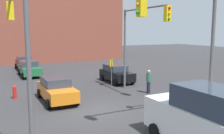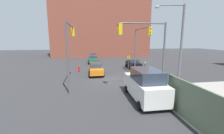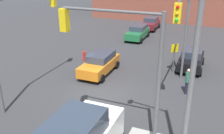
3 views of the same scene
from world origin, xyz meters
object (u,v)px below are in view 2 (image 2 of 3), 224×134
Objects in this scene: sedan_black at (133,63)px; van_white_delivery at (145,85)px; fire_hydrant at (79,69)px; sedan_orange at (96,69)px; mailbox_blue at (176,87)px; hatchback_maroon at (93,56)px; hatchback_green at (93,59)px; traffic_signal_se_corner at (70,42)px; traffic_signal_ne_corner at (147,43)px; traffic_signal_nw_corner at (140,42)px; pedestrian_crossing at (145,68)px; street_lamp_corner at (178,42)px.

van_white_delivery reaches higher than sedan_black.
fire_hydrant is 3.22m from sedan_orange.
mailbox_blue is 14.50m from fire_hydrant.
hatchback_maroon reaches higher than mailbox_blue.
hatchback_green is 21.00m from van_white_delivery.
sedan_black and hatchback_green have the same top height.
sedan_orange is 0.99× the size of hatchback_green.
traffic_signal_se_corner is 1.00× the size of traffic_signal_ne_corner.
hatchback_maroon and sedan_black have the same top height.
traffic_signal_ne_corner is 4.12m from van_white_delivery.
traffic_signal_nw_corner reaches higher than pedestrian_crossing.
street_lamp_corner is at bearing 72.91° from traffic_signal_se_corner.
fire_hydrant is at bearing -143.85° from traffic_signal_ne_corner.
van_white_delivery is at bearing 53.32° from traffic_signal_se_corner.
traffic_signal_nw_corner is 1.62× the size of hatchback_maroon.
traffic_signal_nw_corner reaches higher than sedan_black.
fire_hydrant is (-10.14, -9.63, -4.22)m from street_lamp_corner.
hatchback_green is at bearing -179.34° from sedan_orange.
van_white_delivery is (26.03, 3.42, 0.44)m from hatchback_maroon.
fire_hydrant is 9.88m from pedestrian_crossing.
van_white_delivery is at bearing -13.02° from sedan_black.
street_lamp_corner is (0.64, 2.69, 0.12)m from traffic_signal_ne_corner.
van_white_delivery is at bearing -16.55° from traffic_signal_nw_corner.
mailbox_blue is 1.52× the size of fire_hydrant.
street_lamp_corner is at bearing 43.52° from fire_hydrant.
pedestrian_crossing is (-8.20, 0.20, 0.19)m from mailbox_blue.
sedan_orange is at bearing -138.80° from street_lamp_corner.
sedan_orange is (-0.70, -6.20, -3.80)m from traffic_signal_nw_corner.
mailbox_blue is 0.32× the size of hatchback_green.
traffic_signal_ne_corner reaches higher than hatchback_maroon.
traffic_signal_se_corner is 3.57× the size of pedestrian_crossing.
street_lamp_corner is 1.48× the size of van_white_delivery.
pedestrian_crossing is at bearing 81.71° from sedan_orange.
fire_hydrant is (-7.09, 0.30, -4.19)m from traffic_signal_se_corner.
mailbox_blue is 3.29m from van_white_delivery.
sedan_orange is at bearing -96.45° from traffic_signal_nw_corner.
pedestrian_crossing is at bearing 30.57° from hatchback_green.
pedestrian_crossing is (-7.14, -0.23, -3.75)m from street_lamp_corner.
hatchback_green is at bearing -161.24° from mailbox_blue.
mailbox_blue is at bearing -22.39° from street_lamp_corner.
traffic_signal_se_corner and traffic_signal_ne_corner have the same top height.
hatchback_maroon is 18.55m from pedestrian_crossing.
traffic_signal_nw_corner is at bearing 19.88° from hatchback_maroon.
pedestrian_crossing is at bearing 21.59° from hatchback_maroon.
van_white_delivery is (9.79, 3.50, 0.44)m from sedan_orange.
street_lamp_corner is 4.10m from mailbox_blue.
van_white_delivery is at bearing -79.69° from mailbox_blue.
pedestrian_crossing reaches higher than hatchback_green.
hatchback_green reaches higher than fire_hydrant.
hatchback_maroon is 0.91× the size of sedan_orange.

